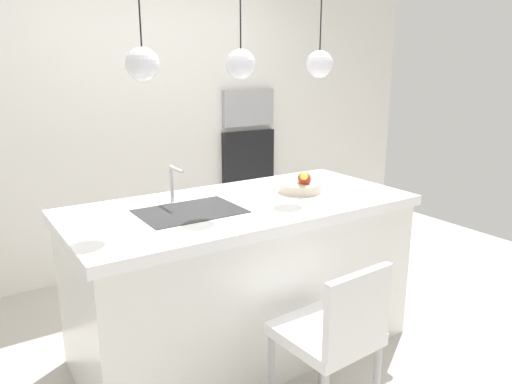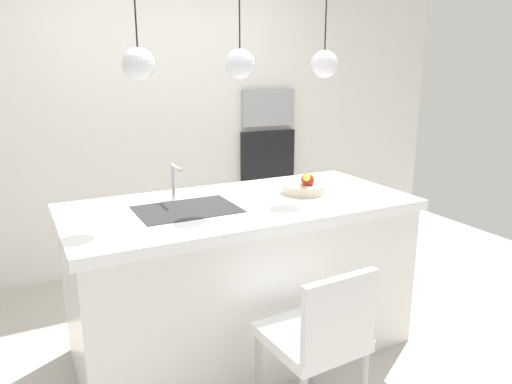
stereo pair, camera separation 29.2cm
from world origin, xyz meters
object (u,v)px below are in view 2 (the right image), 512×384
Objects in this scene: microwave at (268,108)px; chair_near at (319,336)px; fruit_bowl at (305,186)px; oven at (267,160)px.

chair_near is (-1.02, -2.40, -0.85)m from microwave.
fruit_bowl is 0.51× the size of microwave.
oven is 2.63m from chair_near.
oven is at bearing 69.58° from fruit_bowl.
fruit_bowl is at bearing -110.42° from oven.
microwave reaches higher than oven.
oven is (0.59, 1.58, -0.15)m from fruit_bowl.
oven reaches higher than chair_near.
microwave is 0.63× the size of chair_near.
oven is at bearing 67.01° from chair_near.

